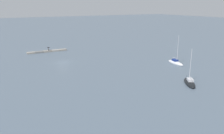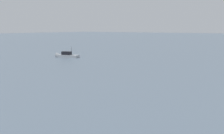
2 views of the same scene
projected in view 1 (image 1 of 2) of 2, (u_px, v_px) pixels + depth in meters
ground_plane at (63, 63)px, 65.40m from camera, size 500.00×500.00×0.00m
seawall_pier at (47, 51)px, 80.18m from camera, size 13.80×1.80×0.50m
person_seated_grey_left at (49, 50)px, 80.24m from camera, size 0.48×0.66×0.73m
umbrella_open_black at (48, 47)px, 80.03m from camera, size 1.16×1.16×1.26m
sailboat_black_mid at (190, 83)px, 47.88m from camera, size 5.03×6.23×7.76m
sailboat_white_far at (176, 63)px, 64.29m from camera, size 2.59×6.40×8.41m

